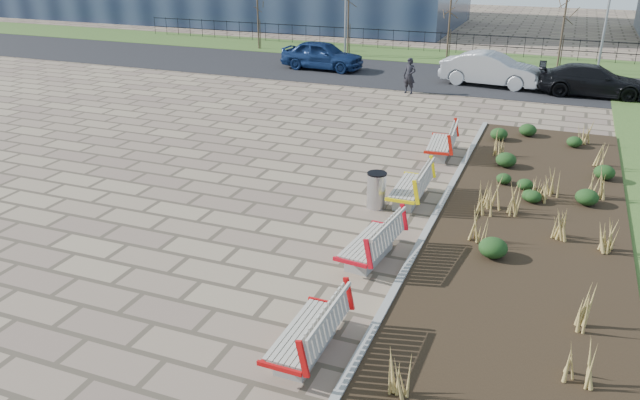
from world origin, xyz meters
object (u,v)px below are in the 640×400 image
at_px(car_black, 593,80).
at_px(car_silver, 491,69).
at_px(litter_bin, 376,191).
at_px(bench_b, 370,239).
at_px(bench_c, 409,184).
at_px(pedestrian, 409,76).
at_px(car_blue, 322,55).
at_px(bench_a, 306,329).
at_px(lamp_east, 607,14).
at_px(lamp_west, 346,4).
at_px(bench_d, 440,141).

bearing_deg(car_black, car_silver, 82.34).
bearing_deg(litter_bin, bench_b, -76.06).
distance_m(bench_c, car_black, 15.63).
bearing_deg(pedestrian, car_silver, 53.37).
height_order(pedestrian, car_blue, pedestrian).
bearing_deg(car_blue, bench_a, -156.45).
bearing_deg(bench_c, litter_bin, -135.52).
height_order(pedestrian, lamp_east, lamp_east).
relative_size(bench_a, bench_b, 1.00).
xyz_separation_m(litter_bin, lamp_east, (5.71, 20.95, 2.56)).
distance_m(litter_bin, car_black, 16.52).
relative_size(lamp_west, lamp_east, 1.00).
height_order(car_black, lamp_west, lamp_west).
distance_m(car_black, lamp_west, 14.84).
height_order(car_blue, car_black, car_blue).
bearing_deg(litter_bin, lamp_west, 111.60).
distance_m(bench_a, car_silver, 22.59).
distance_m(bench_c, lamp_east, 21.00).
distance_m(bench_c, lamp_west, 22.30).
relative_size(litter_bin, lamp_east, 0.16).
distance_m(bench_c, car_silver, 15.37).
xyz_separation_m(bench_a, bench_b, (0.00, 3.66, 0.00)).
height_order(litter_bin, car_silver, car_silver).
xyz_separation_m(bench_c, lamp_east, (5.00, 20.24, 2.54)).
xyz_separation_m(bench_b, bench_d, (0.00, 7.69, 0.00)).
distance_m(bench_b, car_silver, 18.92).
xyz_separation_m(bench_c, litter_bin, (-0.71, -0.71, -0.02)).
xyz_separation_m(bench_c, car_blue, (-8.83, 16.07, 0.27)).
bearing_deg(car_blue, bench_c, -148.43).
xyz_separation_m(bench_b, car_black, (4.66, 18.48, 0.20)).
bearing_deg(bench_b, bench_c, 96.19).
bearing_deg(pedestrian, car_black, 29.03).
height_order(bench_b, pedestrian, pedestrian).
bearing_deg(car_black, bench_a, 166.09).
relative_size(car_blue, car_black, 0.94).
bearing_deg(lamp_west, bench_a, -71.85).
xyz_separation_m(litter_bin, car_silver, (0.84, 16.07, 0.31)).
height_order(bench_c, lamp_west, lamp_west).
bearing_deg(bench_b, litter_bin, 110.13).
bearing_deg(bench_b, lamp_west, 116.91).
bearing_deg(bench_d, pedestrian, 105.84).
xyz_separation_m(bench_d, lamp_east, (5.00, 16.11, 2.54)).
height_order(bench_a, car_black, car_black).
bearing_deg(lamp_east, bench_d, -107.24).
height_order(bench_c, car_blue, car_blue).
relative_size(bench_b, lamp_east, 0.35).
height_order(bench_d, lamp_east, lamp_east).
bearing_deg(bench_c, pedestrian, 103.55).
relative_size(litter_bin, lamp_west, 0.16).
relative_size(bench_d, car_black, 0.45).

